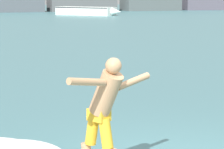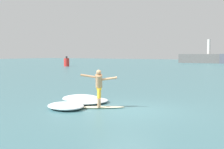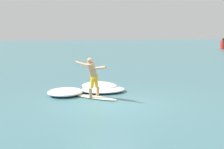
% 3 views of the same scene
% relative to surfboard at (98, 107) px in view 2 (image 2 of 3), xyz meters
% --- Properties ---
extents(ground_plane, '(200.00, 200.00, 0.00)m').
position_rel_surfboard_xyz_m(ground_plane, '(1.29, 0.17, -0.03)').
color(ground_plane, '#43747B').
extents(surfboard, '(2.13, 1.66, 0.20)m').
position_rel_surfboard_xyz_m(surfboard, '(0.00, 0.00, 0.00)').
color(surfboard, beige).
rests_on(surfboard, ground).
extents(surfer, '(1.31, 0.92, 1.55)m').
position_rel_surfboard_xyz_m(surfer, '(0.08, -0.06, 0.94)').
color(surfer, tan).
rests_on(surfer, surfboard).
extents(channel_marker_buoy, '(0.93, 0.93, 1.76)m').
position_rel_surfboard_xyz_m(channel_marker_buoy, '(-28.60, 30.99, 0.69)').
color(channel_marker_buoy, red).
rests_on(channel_marker_buoy, ground).
extents(wave_foam_at_tail, '(1.77, 2.08, 0.21)m').
position_rel_surfboard_xyz_m(wave_foam_at_tail, '(-1.05, 0.78, 0.07)').
color(wave_foam_at_tail, white).
rests_on(wave_foam_at_tail, ground).
extents(wave_foam_at_nose, '(2.18, 2.02, 0.35)m').
position_rel_surfboard_xyz_m(wave_foam_at_nose, '(-1.52, 0.78, 0.15)').
color(wave_foam_at_nose, white).
rests_on(wave_foam_at_nose, ground).
extents(wave_foam_beside, '(2.24, 2.13, 0.25)m').
position_rel_surfboard_xyz_m(wave_foam_beside, '(-0.98, -0.90, 0.09)').
color(wave_foam_beside, white).
rests_on(wave_foam_beside, ground).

